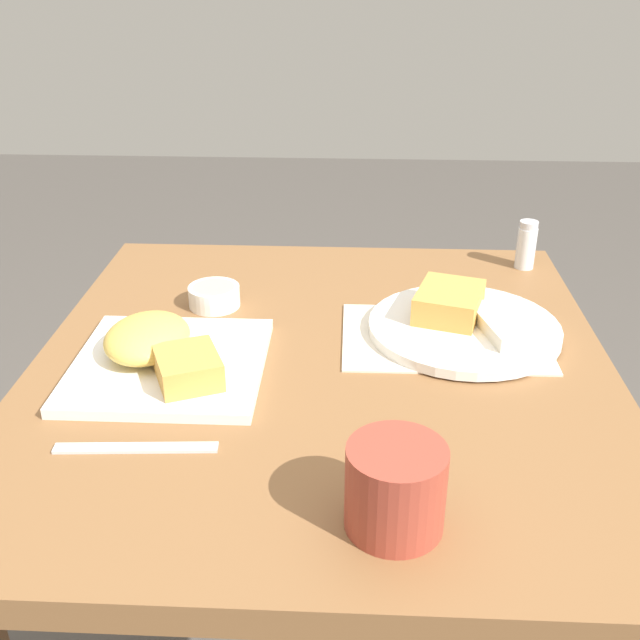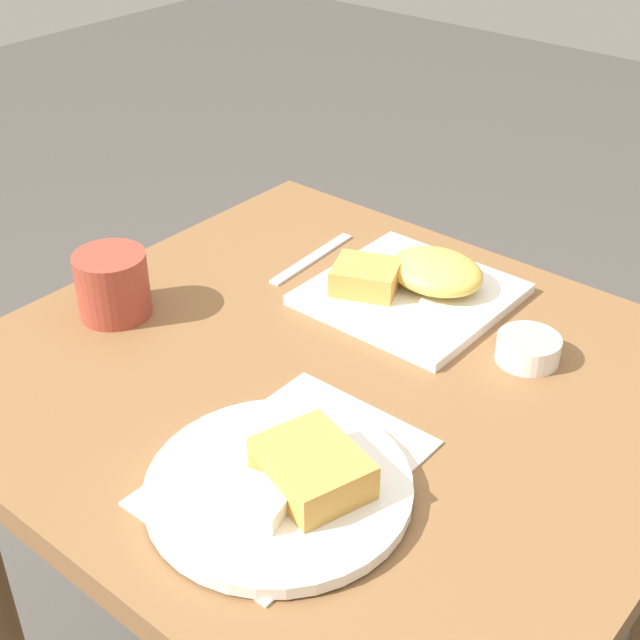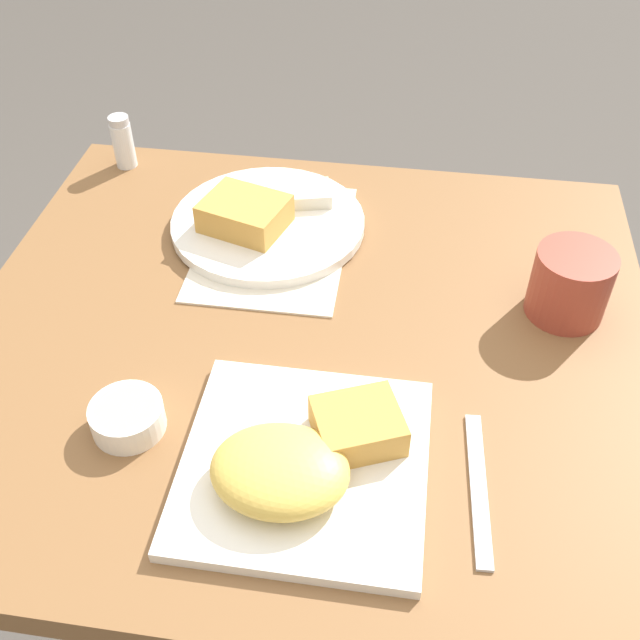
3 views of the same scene
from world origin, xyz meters
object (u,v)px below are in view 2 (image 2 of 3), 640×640
(plate_square_near, at_px, (414,283))
(sauce_ramekin, at_px, (528,348))
(butter_knife, at_px, (312,258))
(plate_oval_far, at_px, (283,483))
(coffee_mug, at_px, (113,284))

(plate_square_near, height_order, sauce_ramekin, plate_square_near)
(butter_knife, bearing_deg, plate_square_near, 89.57)
(plate_square_near, bearing_deg, sauce_ramekin, 170.40)
(plate_oval_far, relative_size, butter_knife, 1.50)
(plate_square_near, relative_size, butter_knife, 1.36)
(plate_oval_far, distance_m, coffee_mug, 0.41)
(plate_oval_far, distance_m, sauce_ramekin, 0.37)
(plate_oval_far, distance_m, butter_knife, 0.49)
(plate_square_near, xyz_separation_m, butter_knife, (0.17, 0.01, -0.02))
(plate_square_near, xyz_separation_m, plate_oval_far, (-0.12, 0.40, -0.00))
(plate_oval_far, xyz_separation_m, coffee_mug, (0.40, -0.11, 0.03))
(sauce_ramekin, bearing_deg, plate_oval_far, 79.08)
(plate_oval_far, xyz_separation_m, butter_knife, (0.29, -0.39, -0.02))
(plate_oval_far, height_order, butter_knife, plate_oval_far)
(plate_square_near, bearing_deg, butter_knife, 3.06)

